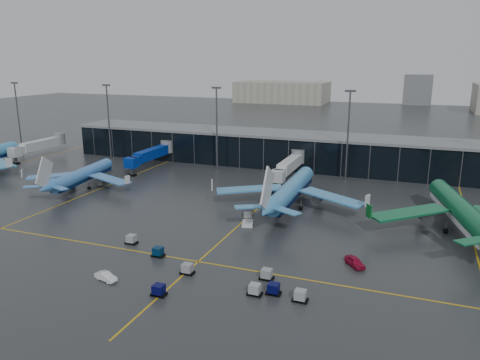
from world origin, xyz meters
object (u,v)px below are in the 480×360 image
(airliner_arkefly, at_px, (83,167))
(airliner_klm_near, at_px, (292,179))
(airliner_aer_lingus, at_px, (462,198))
(service_van_white, at_px, (106,277))
(baggage_carts, at_px, (212,274))
(mobile_airstair, at_px, (248,222))
(service_van_red, at_px, (355,262))

(airliner_arkefly, distance_m, airliner_klm_near, 56.82)
(airliner_aer_lingus, height_order, service_van_white, airliner_aer_lingus)
(baggage_carts, relative_size, mobile_airstair, 10.05)
(airliner_arkefly, height_order, baggage_carts, airliner_arkefly)
(airliner_klm_near, relative_size, service_van_red, 9.35)
(airliner_klm_near, xyz_separation_m, mobile_airstair, (-5.00, -16.07, -5.77))
(airliner_klm_near, distance_m, mobile_airstair, 17.79)
(airliner_klm_near, height_order, service_van_white, airliner_klm_near)
(baggage_carts, bearing_deg, mobile_airstair, 97.10)
(mobile_airstair, bearing_deg, baggage_carts, -99.51)
(mobile_airstair, distance_m, service_van_white, 33.74)
(airliner_arkefly, distance_m, airliner_aer_lingus, 92.62)
(airliner_aer_lingus, relative_size, baggage_carts, 1.20)
(airliner_klm_near, height_order, service_van_red, airliner_klm_near)
(service_van_red, distance_m, service_van_white, 40.71)
(airliner_aer_lingus, distance_m, service_van_white, 69.39)
(airliner_aer_lingus, xyz_separation_m, service_van_white, (-53.08, -44.27, -6.19))
(service_van_white, bearing_deg, airliner_arkefly, 56.37)
(airliner_arkefly, relative_size, baggage_carts, 0.97)
(service_van_red, bearing_deg, airliner_arkefly, 123.80)
(mobile_airstair, height_order, service_van_white, mobile_airstair)
(baggage_carts, height_order, service_van_white, baggage_carts)
(airliner_arkefly, xyz_separation_m, service_van_red, (75.32, -24.28, -4.78))
(airliner_klm_near, bearing_deg, service_van_red, -57.12)
(baggage_carts, height_order, service_van_red, baggage_carts)
(service_van_red, bearing_deg, airliner_klm_near, 85.19)
(airliner_klm_near, xyz_separation_m, baggage_carts, (-1.92, -40.77, -5.78))
(service_van_white, bearing_deg, service_van_red, -47.30)
(airliner_arkefly, height_order, airliner_aer_lingus, airliner_aer_lingus)
(baggage_carts, xyz_separation_m, service_van_white, (-15.22, -6.78, -0.09))
(airliner_aer_lingus, bearing_deg, service_van_white, -153.43)
(mobile_airstair, xyz_separation_m, service_van_red, (23.64, -12.07, 0.01))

